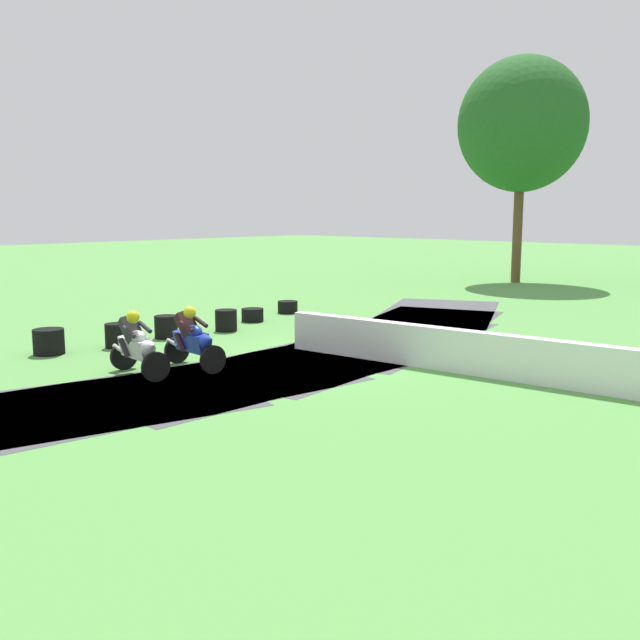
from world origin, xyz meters
The scene contains 12 objects.
ground_plane centered at (0.00, 0.00, 0.00)m, with size 120.00×120.00×0.00m, color #569947.
track_asphalt centered at (-0.66, -0.06, 0.00)m, with size 7.39×22.73×0.01m.
safety_barrier centered at (4.90, 0.44, 0.45)m, with size 0.30×12.48×0.90m, color white.
motorcycle_lead_white centered at (-1.60, -4.50, 0.66)m, with size 1.70×0.85×1.43m.
motorcycle_chase_blue centered at (-1.31, -3.32, 0.66)m, with size 1.70×0.81×1.43m.
tire_stack_near centered at (-5.10, -4.65, 0.30)m, with size 0.72×0.72×0.60m.
tire_stack_mid_a centered at (-4.66, -3.13, 0.30)m, with size 0.56×0.56×0.60m.
tire_stack_mid_b centered at (-4.85, -1.53, 0.30)m, with size 0.61×0.61×0.60m.
tire_stack_far centered at (-4.55, 0.27, 0.30)m, with size 0.61×0.61×0.60m.
tire_stack_extra_a centered at (-5.29, 1.93, 0.20)m, with size 0.67×0.67×0.40m.
tire_stack_extra_b centered at (-5.78, 3.92, 0.20)m, with size 0.65×0.65×0.40m.
tree_behind_barrier centered at (-5.10, 18.47, 7.26)m, with size 5.84×5.84×10.35m.
Camera 1 is at (10.58, -12.25, 3.33)m, focal length 39.41 mm.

